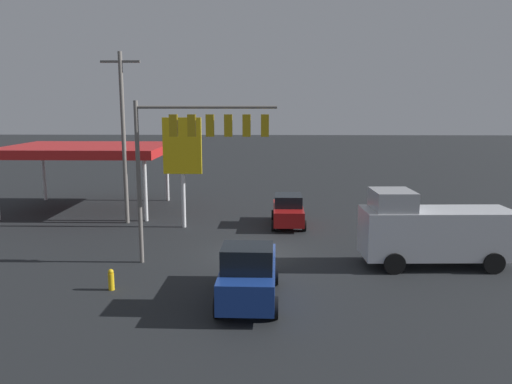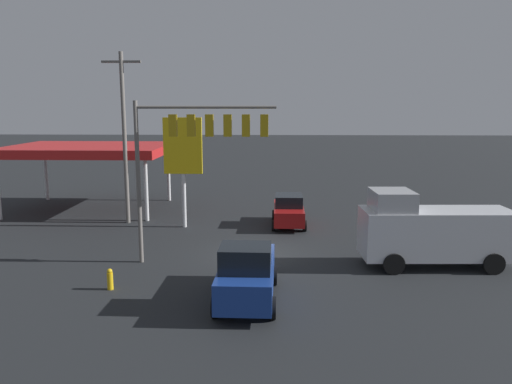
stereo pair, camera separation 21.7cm
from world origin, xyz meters
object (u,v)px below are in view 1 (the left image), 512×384
at_px(traffic_signal_assembly, 198,138).
at_px(fire_hydrant, 111,280).
at_px(utility_pole, 123,135).
at_px(price_sign, 182,150).
at_px(sedan_far, 288,210).
at_px(pickup_parked, 249,273).
at_px(delivery_truck, 432,230).

relative_size(traffic_signal_assembly, fire_hydrant, 8.64).
distance_m(utility_pole, fire_hydrant, 12.95).
bearing_deg(price_sign, sedan_far, -174.51).
relative_size(traffic_signal_assembly, pickup_parked, 1.45).
relative_size(pickup_parked, fire_hydrant, 5.95).
xyz_separation_m(pickup_parked, delivery_truck, (-8.31, -4.50, 0.58)).
bearing_deg(sedan_far, traffic_signal_assembly, -30.23).
xyz_separation_m(pickup_parked, sedan_far, (-1.96, -12.24, -0.16)).
xyz_separation_m(utility_pole, price_sign, (-3.80, 1.02, -0.86)).
distance_m(utility_pole, pickup_parked, 15.74).
distance_m(delivery_truck, fire_hydrant, 14.40).
distance_m(sedan_far, delivery_truck, 10.04).
bearing_deg(fire_hydrant, sedan_far, -124.10).
bearing_deg(fire_hydrant, traffic_signal_assembly, -130.50).
distance_m(traffic_signal_assembly, price_sign, 7.29).
xyz_separation_m(traffic_signal_assembly, pickup_parked, (-2.51, 4.69, -4.79)).
xyz_separation_m(delivery_truck, fire_hydrant, (13.93, 3.45, -1.26)).
relative_size(delivery_truck, fire_hydrant, 7.82).
xyz_separation_m(price_sign, fire_hydrant, (1.19, 10.57, -4.28)).
relative_size(price_sign, delivery_truck, 0.97).
bearing_deg(traffic_signal_assembly, utility_pole, -54.25).
bearing_deg(sedan_far, fire_hydrant, -33.72).
bearing_deg(traffic_signal_assembly, sedan_far, -120.61).
distance_m(sedan_far, fire_hydrant, 13.52).
distance_m(utility_pole, sedan_far, 11.20).
bearing_deg(sedan_far, pickup_parked, -8.72).
height_order(price_sign, fire_hydrant, price_sign).
bearing_deg(pickup_parked, traffic_signal_assembly, -150.78).
distance_m(utility_pole, price_sign, 4.03).
relative_size(utility_pole, fire_hydrant, 12.01).
relative_size(utility_pole, pickup_parked, 2.02).
height_order(traffic_signal_assembly, delivery_truck, traffic_signal_assembly).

